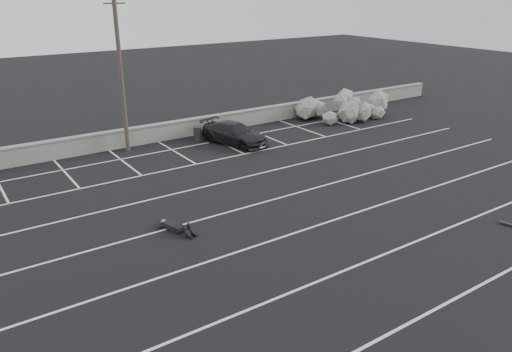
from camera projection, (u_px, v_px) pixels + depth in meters
ground at (286, 236)px, 18.53m from camera, size 120.00×120.00×0.00m
seawall at (141, 135)px, 29.16m from camera, size 50.00×0.45×1.06m
stall_lines at (223, 198)px, 21.89m from camera, size 36.00×20.05×0.01m
car_right at (235, 133)px, 29.21m from camera, size 2.96×4.63×1.25m
utility_pole at (121, 75)px, 26.64m from camera, size 1.13×0.23×8.44m
trash_bin at (198, 134)px, 29.86m from camera, size 0.70×0.70×0.84m
riprap_pile at (342, 111)px, 34.71m from camera, size 6.86×4.54×1.48m
person at (172, 223)px, 19.02m from camera, size 2.13×2.79×0.46m
skateboard at (511, 225)px, 19.27m from camera, size 0.36×0.72×0.08m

